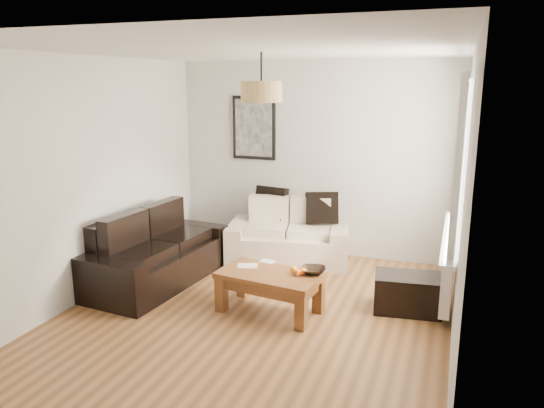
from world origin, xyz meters
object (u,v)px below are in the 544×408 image
(sofa_leather, at_px, (156,249))
(coffee_table, at_px, (270,292))
(loveseat_cream, at_px, (288,232))
(ottoman, at_px, (408,293))

(sofa_leather, relative_size, coffee_table, 1.78)
(sofa_leather, distance_m, coffee_table, 1.59)
(loveseat_cream, bearing_deg, coffee_table, -90.35)
(loveseat_cream, xyz_separation_m, coffee_table, (0.31, -1.57, -0.18))
(coffee_table, height_order, ottoman, coffee_table)
(loveseat_cream, xyz_separation_m, sofa_leather, (-1.23, -1.24, 0.01))
(sofa_leather, bearing_deg, loveseat_cream, -39.47)
(coffee_table, relative_size, ottoman, 1.54)
(coffee_table, bearing_deg, sofa_leather, 168.13)
(ottoman, bearing_deg, coffee_table, -159.07)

